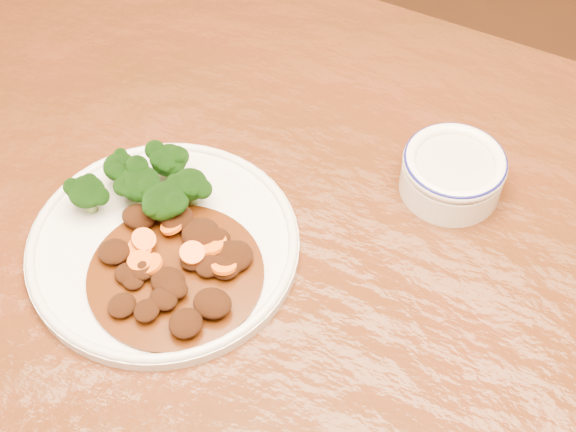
% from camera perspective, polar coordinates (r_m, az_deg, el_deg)
% --- Properties ---
extents(dining_table, '(1.56, 1.00, 0.75)m').
position_cam_1_polar(dining_table, '(0.89, 3.87, -7.88)').
color(dining_table, '#4D1D0D').
rests_on(dining_table, ground).
extents(dinner_plate, '(0.28, 0.28, 0.02)m').
position_cam_1_polar(dinner_plate, '(0.85, -8.86, -2.01)').
color(dinner_plate, silver).
rests_on(dinner_plate, dining_table).
extents(broccoli_florets, '(0.13, 0.11, 0.05)m').
position_cam_1_polar(broccoli_florets, '(0.86, -9.84, 2.13)').
color(broccoli_florets, '#6F8F4A').
rests_on(broccoli_florets, dinner_plate).
extents(mince_stew, '(0.18, 0.18, 0.03)m').
position_cam_1_polar(mince_stew, '(0.81, -7.72, -3.59)').
color(mince_stew, '#472007').
rests_on(mince_stew, dinner_plate).
extents(dip_bowl, '(0.11, 0.11, 0.05)m').
position_cam_1_polar(dip_bowl, '(0.89, 11.64, 3.12)').
color(dip_bowl, white).
rests_on(dip_bowl, dining_table).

